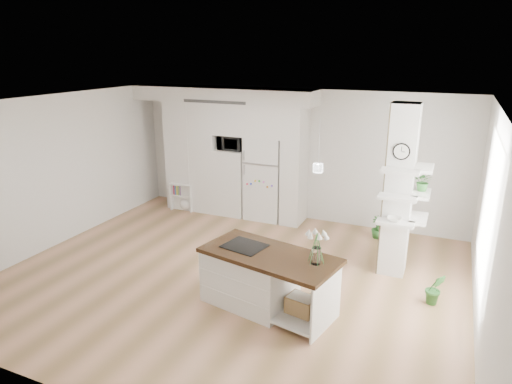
% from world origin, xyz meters
% --- Properties ---
extents(floor, '(7.00, 6.00, 0.01)m').
position_xyz_m(floor, '(0.00, 0.00, 0.00)').
color(floor, tan).
rests_on(floor, ground).
extents(room, '(7.04, 6.04, 2.72)m').
position_xyz_m(room, '(0.00, 0.00, 1.86)').
color(room, white).
rests_on(room, ground).
extents(cabinet_wall, '(4.00, 0.71, 2.70)m').
position_xyz_m(cabinet_wall, '(-1.45, 2.67, 1.51)').
color(cabinet_wall, white).
rests_on(cabinet_wall, floor).
extents(refrigerator, '(0.78, 0.69, 1.75)m').
position_xyz_m(refrigerator, '(-0.53, 2.68, 0.88)').
color(refrigerator, white).
rests_on(refrigerator, floor).
extents(column, '(0.69, 0.90, 2.70)m').
position_xyz_m(column, '(2.38, 1.13, 1.35)').
color(column, silver).
rests_on(column, floor).
extents(window, '(0.00, 2.40, 2.40)m').
position_xyz_m(window, '(3.48, 0.30, 1.50)').
color(window, white).
rests_on(window, room).
extents(pendant_light, '(0.12, 0.12, 0.10)m').
position_xyz_m(pendant_light, '(1.70, 0.15, 2.12)').
color(pendant_light, white).
rests_on(pendant_light, room).
extents(kitchen_island, '(1.98, 1.23, 1.40)m').
position_xyz_m(kitchen_island, '(0.71, -0.59, 0.44)').
color(kitchen_island, white).
rests_on(kitchen_island, floor).
extents(bookshelf, '(0.54, 0.33, 0.62)m').
position_xyz_m(bookshelf, '(-2.38, 2.41, 0.27)').
color(bookshelf, white).
rests_on(bookshelf, floor).
extents(floor_plant_a, '(0.31, 0.28, 0.47)m').
position_xyz_m(floor_plant_a, '(2.98, 0.41, 0.24)').
color(floor_plant_a, '#2C6A2A').
rests_on(floor_plant_a, floor).
extents(floor_plant_b, '(0.30, 0.30, 0.43)m').
position_xyz_m(floor_plant_b, '(1.86, 2.50, 0.21)').
color(floor_plant_b, '#2C6A2A').
rests_on(floor_plant_b, floor).
extents(microwave, '(0.54, 0.37, 0.30)m').
position_xyz_m(microwave, '(-1.27, 2.62, 1.57)').
color(microwave, '#2D2D2D').
rests_on(microwave, cabinet_wall).
extents(shelf_plant, '(0.27, 0.23, 0.30)m').
position_xyz_m(shelf_plant, '(2.63, 1.30, 1.52)').
color(shelf_plant, '#2C6A2A').
rests_on(shelf_plant, column).
extents(decor_bowl, '(0.22, 0.22, 0.05)m').
position_xyz_m(decor_bowl, '(2.30, 0.90, 1.00)').
color(decor_bowl, white).
rests_on(decor_bowl, column).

